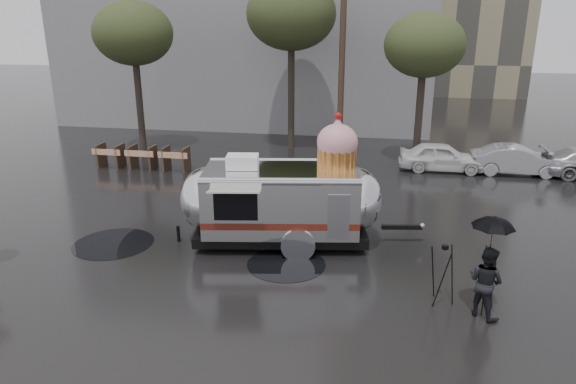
# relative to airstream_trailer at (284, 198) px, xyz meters

# --- Properties ---
(ground) EXTENTS (120.00, 120.00, 0.00)m
(ground) POSITION_rel_airstream_trailer_xyz_m (-1.87, -3.44, -1.34)
(ground) COLOR black
(ground) RESTS_ON ground
(puddles) EXTENTS (10.39, 5.37, 0.01)m
(puddles) POSITION_rel_airstream_trailer_xyz_m (-3.09, -1.15, -1.33)
(puddles) COLOR black
(puddles) RESTS_ON ground
(grey_building) EXTENTS (22.00, 12.00, 13.00)m
(grey_building) POSITION_rel_airstream_trailer_xyz_m (-5.87, 20.56, 5.16)
(grey_building) COLOR slate
(grey_building) RESTS_ON ground
(utility_pole) EXTENTS (1.60, 0.28, 9.00)m
(utility_pole) POSITION_rel_airstream_trailer_xyz_m (0.63, 10.56, 3.28)
(utility_pole) COLOR #473323
(utility_pole) RESTS_ON ground
(tree_left) EXTENTS (3.64, 3.64, 6.95)m
(tree_left) POSITION_rel_airstream_trailer_xyz_m (-8.87, 9.56, 4.15)
(tree_left) COLOR #382D26
(tree_left) RESTS_ON ground
(tree_mid) EXTENTS (4.20, 4.20, 8.03)m
(tree_mid) POSITION_rel_airstream_trailer_xyz_m (-1.87, 11.56, 5.00)
(tree_mid) COLOR #382D26
(tree_mid) RESTS_ON ground
(tree_right) EXTENTS (3.36, 3.36, 6.42)m
(tree_right) POSITION_rel_airstream_trailer_xyz_m (4.13, 9.56, 3.72)
(tree_right) COLOR #382D26
(tree_right) RESTS_ON ground
(barricade_row) EXTENTS (4.30, 0.80, 1.00)m
(barricade_row) POSITION_rel_airstream_trailer_xyz_m (-7.42, 6.53, -0.81)
(barricade_row) COLOR #473323
(barricade_row) RESTS_ON ground
(parked_cars) EXTENTS (13.20, 1.90, 1.50)m
(parked_cars) POSITION_rel_airstream_trailer_xyz_m (9.91, 8.56, -0.62)
(parked_cars) COLOR silver
(parked_cars) RESTS_ON ground
(airstream_trailer) EXTENTS (7.00, 3.40, 3.81)m
(airstream_trailer) POSITION_rel_airstream_trailer_xyz_m (0.00, 0.00, 0.00)
(airstream_trailer) COLOR silver
(airstream_trailer) RESTS_ON ground
(person_right) EXTENTS (0.85, 0.83, 1.59)m
(person_right) POSITION_rel_airstream_trailer_xyz_m (4.91, -3.02, -0.54)
(person_right) COLOR black
(person_right) RESTS_ON ground
(umbrella_black) EXTENTS (1.07, 1.07, 2.28)m
(umbrella_black) POSITION_rel_airstream_trailer_xyz_m (4.91, -3.02, 0.58)
(umbrella_black) COLOR black
(umbrella_black) RESTS_ON ground
(tripod) EXTENTS (0.58, 0.54, 1.41)m
(tripod) POSITION_rel_airstream_trailer_xyz_m (4.08, -2.64, -0.52)
(tripod) COLOR black
(tripod) RESTS_ON ground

